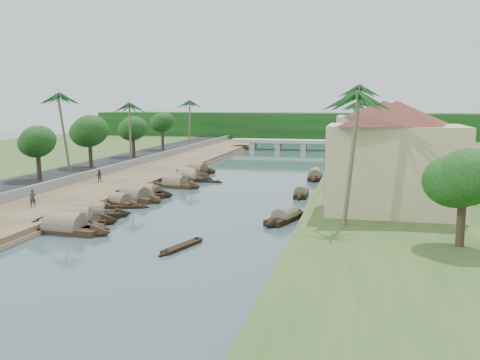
% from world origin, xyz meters
% --- Properties ---
extents(ground, '(220.00, 220.00, 0.00)m').
position_xyz_m(ground, '(0.00, 0.00, 0.00)').
color(ground, '#395055').
rests_on(ground, ground).
extents(left_bank, '(10.00, 180.00, 0.80)m').
position_xyz_m(left_bank, '(-16.00, 20.00, 0.40)').
color(left_bank, brown).
rests_on(left_bank, ground).
extents(right_bank, '(16.00, 180.00, 1.20)m').
position_xyz_m(right_bank, '(19.00, 20.00, 0.60)').
color(right_bank, '#304D1E').
rests_on(right_bank, ground).
extents(road, '(8.00, 180.00, 1.40)m').
position_xyz_m(road, '(-24.50, 20.00, 0.70)').
color(road, black).
rests_on(road, ground).
extents(retaining_wall, '(0.40, 180.00, 1.10)m').
position_xyz_m(retaining_wall, '(-20.20, 20.00, 1.35)').
color(retaining_wall, gray).
rests_on(retaining_wall, left_bank).
extents(treeline, '(120.00, 14.00, 8.00)m').
position_xyz_m(treeline, '(0.00, 100.00, 4.00)').
color(treeline, black).
rests_on(treeline, ground).
extents(bridge, '(28.00, 4.00, 2.40)m').
position_xyz_m(bridge, '(0.00, 72.00, 1.72)').
color(bridge, '#AAAA9F').
rests_on(bridge, ground).
extents(building_near, '(14.85, 14.85, 10.20)m').
position_xyz_m(building_near, '(18.99, -2.00, 6.38)').
color(building_near, tan).
rests_on(building_near, right_bank).
extents(building_mid, '(14.11, 14.11, 9.70)m').
position_xyz_m(building_mid, '(19.99, 14.00, 6.13)').
color(building_mid, beige).
rests_on(building_mid, right_bank).
extents(building_far, '(15.59, 15.59, 10.20)m').
position_xyz_m(building_far, '(18.99, 28.00, 6.38)').
color(building_far, beige).
rests_on(building_far, right_bank).
extents(building_distant, '(12.62, 12.62, 9.20)m').
position_xyz_m(building_distant, '(19.99, 48.00, 5.88)').
color(building_distant, tan).
rests_on(building_distant, right_bank).
extents(sampan_0, '(9.61, 2.63, 2.46)m').
position_xyz_m(sampan_0, '(-8.96, -11.53, 0.42)').
color(sampan_0, black).
rests_on(sampan_0, ground).
extents(sampan_1, '(8.53, 4.09, 2.45)m').
position_xyz_m(sampan_1, '(-9.72, -8.46, 0.42)').
color(sampan_1, black).
rests_on(sampan_1, ground).
extents(sampan_2, '(9.25, 2.61, 2.38)m').
position_xyz_m(sampan_2, '(-9.39, -10.45, 0.42)').
color(sampan_2, black).
rests_on(sampan_2, ground).
extents(sampan_3, '(8.43, 4.91, 2.26)m').
position_xyz_m(sampan_3, '(-9.78, -5.65, 0.42)').
color(sampan_3, black).
rests_on(sampan_3, ground).
extents(sampan_4, '(6.50, 3.96, 1.90)m').
position_xyz_m(sampan_4, '(-9.76, 1.09, 0.41)').
color(sampan_4, black).
rests_on(sampan_4, ground).
extents(sampan_5, '(7.76, 3.18, 2.39)m').
position_xyz_m(sampan_5, '(-9.12, 6.18, 0.42)').
color(sampan_5, black).
rests_on(sampan_5, ground).
extents(sampan_6, '(8.62, 4.47, 2.48)m').
position_xyz_m(sampan_6, '(-9.29, 4.01, 0.42)').
color(sampan_6, black).
rests_on(sampan_6, ground).
extents(sampan_7, '(6.28, 3.29, 1.73)m').
position_xyz_m(sampan_7, '(-8.63, 7.58, 0.40)').
color(sampan_7, black).
rests_on(sampan_7, ground).
extents(sampan_8, '(8.30, 3.61, 2.47)m').
position_xyz_m(sampan_8, '(-7.99, 14.17, 0.42)').
color(sampan_8, black).
rests_on(sampan_8, ground).
extents(sampan_9, '(7.84, 2.31, 1.99)m').
position_xyz_m(sampan_9, '(-8.05, 19.42, 0.41)').
color(sampan_9, black).
rests_on(sampan_9, ground).
extents(sampan_10, '(6.61, 1.70, 1.87)m').
position_xyz_m(sampan_10, '(-9.70, 18.66, 0.41)').
color(sampan_10, black).
rests_on(sampan_10, ground).
extents(sampan_11, '(7.77, 3.53, 2.19)m').
position_xyz_m(sampan_11, '(-8.51, 21.93, 0.42)').
color(sampan_11, black).
rests_on(sampan_11, ground).
extents(sampan_12, '(7.99, 3.22, 1.92)m').
position_xyz_m(sampan_12, '(-9.78, 23.85, 0.41)').
color(sampan_12, black).
rests_on(sampan_12, ground).
extents(sampan_13, '(7.97, 5.13, 2.21)m').
position_xyz_m(sampan_13, '(-9.57, 29.56, 0.42)').
color(sampan_13, black).
rests_on(sampan_13, ground).
extents(sampan_14, '(3.91, 8.12, 1.99)m').
position_xyz_m(sampan_14, '(9.14, -2.76, 0.41)').
color(sampan_14, black).
rests_on(sampan_14, ground).
extents(sampan_15, '(1.69, 6.76, 1.86)m').
position_xyz_m(sampan_15, '(9.13, 11.13, 0.40)').
color(sampan_15, black).
rests_on(sampan_15, ground).
extents(sampan_16, '(2.08, 9.15, 2.22)m').
position_xyz_m(sampan_16, '(9.51, 26.25, 0.42)').
color(sampan_16, black).
rests_on(sampan_16, ground).
extents(canoe_0, '(2.56, 6.02, 0.80)m').
position_xyz_m(canoe_0, '(2.60, -13.91, 0.10)').
color(canoe_0, black).
rests_on(canoe_0, ground).
extents(canoe_1, '(5.52, 2.21, 0.88)m').
position_xyz_m(canoe_1, '(-8.52, -0.33, 0.10)').
color(canoe_1, black).
rests_on(canoe_1, ground).
extents(canoe_2, '(4.86, 1.43, 0.70)m').
position_xyz_m(canoe_2, '(-5.05, 19.46, 0.10)').
color(canoe_2, black).
rests_on(canoe_2, ground).
extents(palm_0, '(3.20, 3.20, 12.24)m').
position_xyz_m(palm_0, '(15.00, -8.23, 11.63)').
color(palm_0, brown).
rests_on(palm_0, ground).
extents(palm_1, '(3.20, 3.20, 9.48)m').
position_xyz_m(palm_1, '(16.00, 7.35, 8.96)').
color(palm_1, brown).
rests_on(palm_1, ground).
extents(palm_2, '(3.20, 3.20, 13.49)m').
position_xyz_m(palm_2, '(15.00, 19.22, 12.83)').
color(palm_2, brown).
rests_on(palm_2, ground).
extents(palm_3, '(3.20, 3.20, 11.44)m').
position_xyz_m(palm_3, '(16.00, 39.78, 10.85)').
color(palm_3, brown).
rests_on(palm_3, ground).
extents(palm_5, '(3.20, 3.20, 12.35)m').
position_xyz_m(palm_5, '(-24.00, 14.79, 11.95)').
color(palm_5, brown).
rests_on(palm_5, ground).
extents(palm_6, '(3.20, 3.20, 10.96)m').
position_xyz_m(palm_6, '(-22.00, 31.34, 10.59)').
color(palm_6, brown).
rests_on(palm_6, ground).
extents(palm_7, '(3.20, 3.20, 11.10)m').
position_xyz_m(palm_7, '(14.00, 56.97, 10.53)').
color(palm_7, brown).
rests_on(palm_7, ground).
extents(palm_8, '(3.20, 3.20, 11.37)m').
position_xyz_m(palm_8, '(-20.50, 58.43, 10.99)').
color(palm_8, brown).
rests_on(palm_8, ground).
extents(tree_2, '(4.44, 4.44, 6.68)m').
position_xyz_m(tree_2, '(-24.00, 7.87, 6.16)').
color(tree_2, '#3F3024').
rests_on(tree_2, ground).
extents(tree_3, '(5.40, 5.40, 7.66)m').
position_xyz_m(tree_3, '(-24.00, 21.27, 6.76)').
color(tree_3, '#3F3024').
rests_on(tree_3, ground).
extents(tree_4, '(4.82, 4.82, 7.03)m').
position_xyz_m(tree_4, '(-24.00, 37.02, 6.37)').
color(tree_4, '#3F3024').
rests_on(tree_4, ground).
extents(tree_5, '(4.48, 4.48, 7.52)m').
position_xyz_m(tree_5, '(-24.00, 51.55, 6.97)').
color(tree_5, '#3F3024').
rests_on(tree_5, ground).
extents(tree_6, '(4.14, 4.14, 6.72)m').
position_xyz_m(tree_6, '(24.00, 31.09, 6.11)').
color(tree_6, '#3F3024').
rests_on(tree_6, ground).
extents(tree_7, '(4.60, 4.60, 6.72)m').
position_xyz_m(tree_7, '(23.00, -13.08, 5.94)').
color(tree_7, '#3F3024').
rests_on(tree_7, ground).
extents(person_near, '(0.78, 0.68, 1.80)m').
position_xyz_m(person_near, '(-16.01, -5.48, 1.70)').
color(person_near, '#2D2B34').
rests_on(person_near, left_bank).
extents(person_far, '(0.98, 0.90, 1.62)m').
position_xyz_m(person_far, '(-17.60, 11.52, 1.61)').
color(person_far, '#353125').
rests_on(person_far, left_bank).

